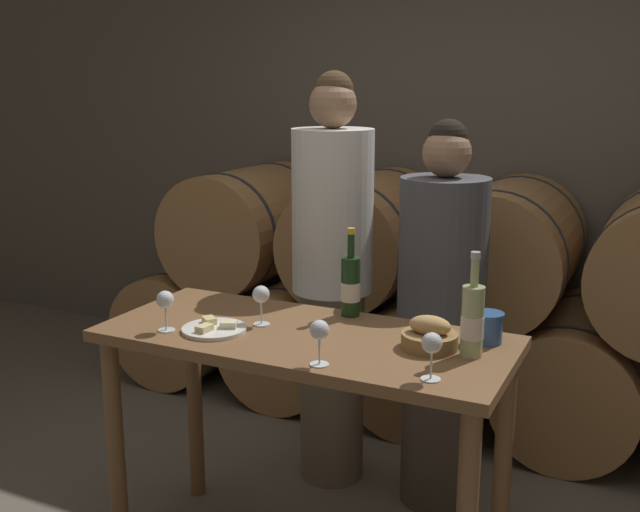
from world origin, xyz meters
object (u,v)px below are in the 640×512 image
object	(u,v)px
person_right	(441,318)
blue_crock	(488,326)
wine_glass_left	(261,296)
wine_glass_right	(432,345)
wine_bottle_red	(351,286)
wine_glass_center	(319,332)
cheese_plate	(214,328)
tasting_table	(305,374)
bread_basket	(430,336)
person_left	(332,280)
wine_bottle_white	(472,320)
wine_glass_far_left	(165,302)

from	to	relation	value
person_right	blue_crock	world-z (taller)	person_right
wine_glass_left	wine_glass_right	world-z (taller)	same
wine_bottle_red	wine_glass_left	bearing A→B (deg)	-135.41
wine_glass_center	cheese_plate	bearing A→B (deg)	164.62
person_right	wine_glass_left	world-z (taller)	person_right
cheese_plate	tasting_table	bearing A→B (deg)	21.13
bread_basket	wine_glass_left	world-z (taller)	wine_glass_left
person_left	wine_bottle_red	distance (m)	0.49
bread_basket	wine_glass_center	world-z (taller)	wine_glass_center
wine_bottle_white	person_left	bearing A→B (deg)	141.16
blue_crock	wine_glass_far_left	xyz separation A→B (m)	(-1.04, -0.37, 0.05)
person_right	wine_glass_center	size ratio (longest dim) A/B	11.21
person_left	wine_glass_right	distance (m)	1.13
wine_bottle_red	blue_crock	xyz separation A→B (m)	(0.53, -0.08, -0.06)
bread_basket	wine_glass_center	bearing A→B (deg)	-131.77
wine_bottle_red	bread_basket	distance (m)	0.44
wine_bottle_red	blue_crock	bearing A→B (deg)	-8.19
cheese_plate	wine_glass_center	distance (m)	0.50
person_left	tasting_table	bearing A→B (deg)	-73.33
tasting_table	wine_bottle_red	distance (m)	0.38
bread_basket	wine_glass_right	world-z (taller)	wine_glass_right
person_right	wine_bottle_white	bearing A→B (deg)	-65.58
wine_bottle_red	person_right	bearing A→B (deg)	59.84
wine_bottle_white	tasting_table	bearing A→B (deg)	-176.46
tasting_table	wine_glass_right	world-z (taller)	wine_glass_right
person_left	person_right	bearing A→B (deg)	-0.00
tasting_table	wine_bottle_white	size ratio (longest dim) A/B	4.21
wine_glass_far_left	blue_crock	bearing A→B (deg)	19.34
blue_crock	wine_glass_right	xyz separation A→B (m)	(-0.07, -0.39, 0.05)
person_left	wine_glass_far_left	world-z (taller)	person_left
wine_glass_far_left	person_left	bearing A→B (deg)	73.27
cheese_plate	wine_glass_left	distance (m)	0.20
blue_crock	cheese_plate	bearing A→B (deg)	-161.54
wine_glass_far_left	wine_glass_left	distance (m)	0.34
person_right	bread_basket	world-z (taller)	person_right
bread_basket	wine_glass_far_left	world-z (taller)	wine_glass_far_left
person_left	bread_basket	distance (m)	0.88
wine_glass_far_left	wine_glass_center	xyz separation A→B (m)	(0.62, -0.06, 0.00)
tasting_table	blue_crock	size ratio (longest dim) A/B	13.36
bread_basket	wine_glass_right	bearing A→B (deg)	-71.64
wine_glass_far_left	wine_glass_center	distance (m)	0.63
tasting_table	wine_bottle_white	xyz separation A→B (m)	(0.58, 0.04, 0.27)
wine_bottle_red	wine_bottle_white	distance (m)	0.56
person_left	wine_bottle_red	size ratio (longest dim) A/B	5.45
person_left	bread_basket	xyz separation A→B (m)	(0.63, -0.61, 0.03)
wine_glass_left	wine_glass_center	distance (m)	0.44
tasting_table	wine_glass_right	distance (m)	0.62
person_left	wine_glass_left	bearing A→B (deg)	-88.69
wine_glass_far_left	wine_bottle_white	bearing A→B (deg)	12.07
blue_crock	wine_glass_right	bearing A→B (deg)	-100.49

